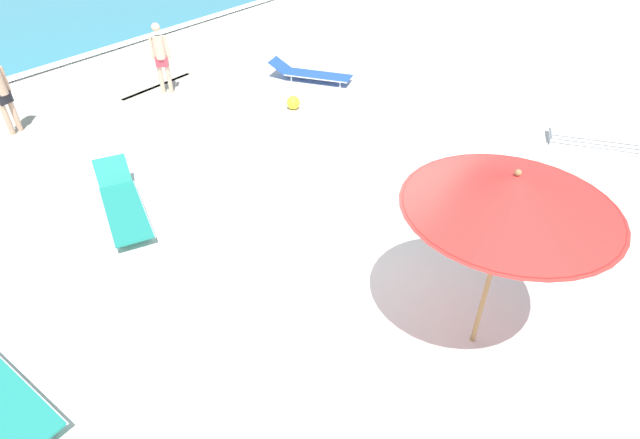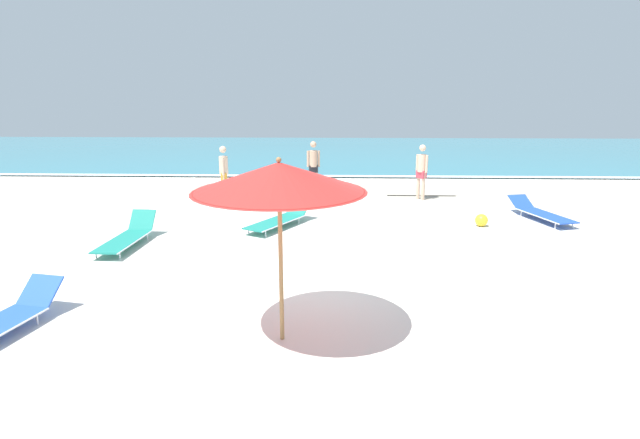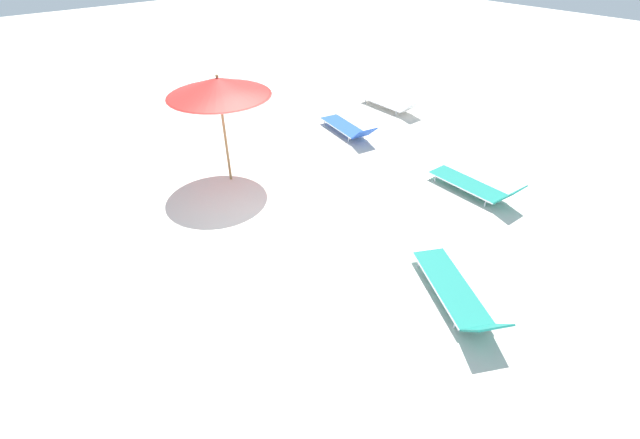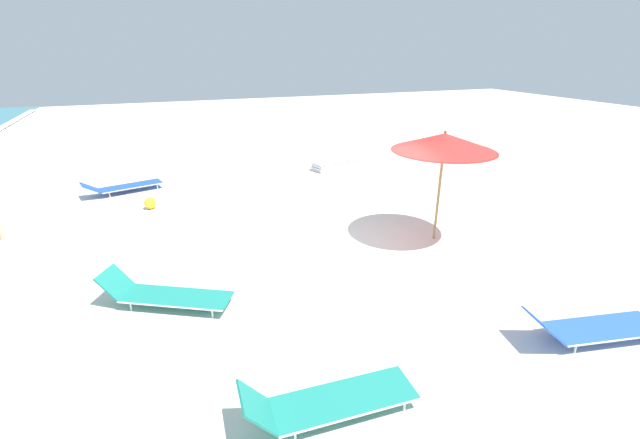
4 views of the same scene
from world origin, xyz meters
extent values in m
cube|color=silver|center=(0.00, 0.00, -0.08)|extent=(60.00, 60.00, 0.16)
cube|color=#AFA492|center=(3.34, 7.53, 0.00)|extent=(2.30, 1.60, 0.00)
cube|color=#AFA492|center=(8.69, 5.24, 0.00)|extent=(1.60, 1.22, 0.00)
cylinder|color=#9E7547|center=(-0.27, -1.92, 1.15)|extent=(0.06, 0.06, 2.29)
cone|color=red|center=(-0.27, -1.92, 2.29)|extent=(2.29, 2.29, 0.38)
cylinder|color=#A4221E|center=(-0.27, -1.92, 2.11)|extent=(2.22, 2.22, 0.01)
sphere|color=#9E7547|center=(-0.27, -1.92, 2.51)|extent=(0.07, 0.07, 0.07)
cube|color=white|center=(6.36, -2.16, 0.06)|extent=(1.10, 1.90, 0.03)
cube|color=silver|center=(6.36, -2.16, 0.03)|extent=(1.12, 1.93, 0.04)
cube|color=white|center=(6.36, -2.15, 0.14)|extent=(1.10, 1.90, 0.03)
cube|color=silver|center=(6.36, -2.15, 0.11)|extent=(1.12, 1.93, 0.04)
cube|color=white|center=(6.37, -2.17, 0.23)|extent=(1.10, 1.90, 0.03)
cube|color=silver|center=(6.37, -2.17, 0.20)|extent=(1.12, 1.93, 0.04)
cube|color=white|center=(6.36, -2.16, 0.31)|extent=(1.10, 1.90, 0.03)
cube|color=silver|center=(6.36, -2.16, 0.28)|extent=(1.12, 1.93, 0.04)
cube|color=blue|center=(-4.33, -2.22, 0.17)|extent=(0.92, 1.85, 0.03)
cylinder|color=silver|center=(-4.63, -2.17, 0.17)|extent=(0.36, 1.74, 0.03)
cylinder|color=silver|center=(-4.04, -2.28, 0.17)|extent=(0.36, 1.74, 0.03)
cube|color=blue|center=(-4.13, -1.15, 0.36)|extent=(0.65, 0.53, 0.38)
cylinder|color=silver|center=(-4.21, -2.95, 0.08)|extent=(0.03, 0.03, 0.16)
cylinder|color=silver|center=(-4.46, -1.50, 0.08)|extent=(0.03, 0.03, 0.16)
cylinder|color=silver|center=(-3.95, -1.59, 0.08)|extent=(0.03, 0.03, 0.16)
cube|color=#1E8475|center=(-1.08, 3.92, 0.17)|extent=(1.43, 1.93, 0.03)
cylinder|color=silver|center=(-1.35, 4.07, 0.17)|extent=(0.93, 1.66, 0.03)
cylinder|color=silver|center=(-0.82, 3.78, 0.17)|extent=(0.93, 1.66, 0.03)
cube|color=#1E8475|center=(-0.54, 4.90, 0.38)|extent=(0.69, 0.62, 0.43)
cylinder|color=silver|center=(-1.66, 3.40, 0.08)|extent=(0.03, 0.03, 0.16)
cylinder|color=silver|center=(-1.21, 3.16, 0.08)|extent=(0.03, 0.03, 0.16)
cylinder|color=silver|center=(-0.96, 4.68, 0.08)|extent=(0.03, 0.03, 0.16)
cylinder|color=silver|center=(-0.51, 4.44, 0.08)|extent=(0.03, 0.03, 0.16)
cube|color=blue|center=(6.09, 4.86, 0.17)|extent=(1.06, 1.89, 0.03)
cylinder|color=silver|center=(5.80, 4.78, 0.17)|extent=(0.51, 1.74, 0.03)
cylinder|color=silver|center=(6.37, 4.94, 0.17)|extent=(0.51, 1.74, 0.03)
cube|color=blue|center=(5.78, 5.95, 0.32)|extent=(0.68, 0.62, 0.32)
cylinder|color=silver|center=(6.03, 4.12, 0.08)|extent=(0.03, 0.03, 0.16)
cylinder|color=silver|center=(6.52, 4.25, 0.08)|extent=(0.03, 0.03, 0.16)
cylinder|color=silver|center=(5.65, 5.47, 0.08)|extent=(0.03, 0.03, 0.16)
cylinder|color=silver|center=(6.14, 5.60, 0.08)|extent=(0.03, 0.03, 0.16)
cube|color=#1E8475|center=(-4.23, 2.13, 0.17)|extent=(0.67, 1.83, 0.03)
cylinder|color=silver|center=(-4.53, 2.14, 0.17)|extent=(0.10, 1.80, 0.03)
cylinder|color=silver|center=(-3.93, 2.12, 0.17)|extent=(0.10, 1.80, 0.03)
cube|color=#1E8475|center=(-4.19, 3.21, 0.38)|extent=(0.59, 0.40, 0.44)
cylinder|color=silver|center=(-4.51, 1.43, 0.08)|extent=(0.03, 0.03, 0.16)
cylinder|color=silver|center=(-4.00, 1.41, 0.08)|extent=(0.03, 0.03, 0.16)
cylinder|color=silver|center=(-4.45, 2.84, 0.08)|extent=(0.03, 0.03, 0.16)
cylinder|color=silver|center=(-3.94, 2.82, 0.08)|extent=(0.03, 0.03, 0.16)
sphere|color=yellow|center=(4.22, 4.33, 0.16)|extent=(0.33, 0.33, 0.33)
camera|label=1|loc=(-4.91, -2.69, 5.08)|focal=28.00mm
camera|label=2|loc=(0.47, -8.26, 3.34)|focal=28.00mm
camera|label=3|loc=(4.02, 6.50, 5.26)|focal=24.00mm
camera|label=4|loc=(-7.92, 3.84, 4.22)|focal=24.00mm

